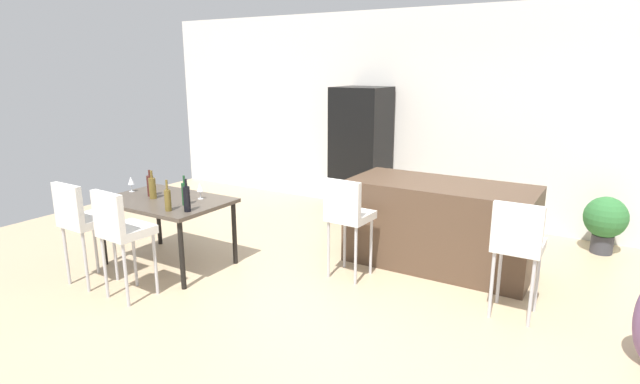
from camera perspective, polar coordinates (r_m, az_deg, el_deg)
The scene contains 17 objects.
ground_plane at distance 5.01m, azimuth 3.84°, elevation -11.02°, with size 10.00×10.00×0.00m, color tan.
back_wall at distance 7.22m, azimuth 14.69°, elevation 8.31°, with size 10.00×0.12×2.90m, color silver.
kitchen_island at distance 5.58m, azimuth 13.42°, elevation -3.64°, with size 1.93×0.88×0.92m, color #4C3828.
bar_chair_left at distance 5.04m, azimuth 3.12°, elevation -2.36°, with size 0.42×0.42×1.05m.
bar_chair_middle at distance 4.54m, azimuth 21.53°, elevation -5.24°, with size 0.40×0.40×1.05m.
dining_table at distance 5.64m, azimuth -17.03°, elevation -1.45°, with size 1.32×0.89×0.74m.
dining_chair_near at distance 5.40m, azimuth -25.54°, elevation -2.63°, with size 0.41×0.41×1.05m.
dining_chair_far at distance 4.93m, azimuth -21.71°, elevation -3.76°, with size 0.42×0.42×1.05m.
wine_bottle_corner at distance 5.79m, azimuth -18.70°, elevation 0.72°, with size 0.07×0.07×0.29m.
wine_bottle_far at distance 5.14m, azimuth -16.90°, elevation -0.82°, with size 0.06×0.06×0.31m.
wine_bottle_left at distance 5.06m, azimuth -14.88°, elevation -0.72°, with size 0.07×0.07×0.33m.
wine_bottle_inner at distance 5.31m, azimuth -15.09°, elevation -0.17°, with size 0.06×0.06×0.31m.
wine_bottle_middle at distance 5.67m, azimuth -18.48°, elevation 0.46°, with size 0.07×0.07×0.31m.
wine_glass_right at distance 5.51m, azimuth -13.48°, elevation 0.49°, with size 0.07×0.07×0.17m.
wine_glass_near at distance 6.06m, azimuth -20.67°, elevation 1.19°, with size 0.07×0.07×0.17m.
refrigerator at distance 7.31m, azimuth 4.65°, elevation 4.60°, with size 0.72×0.68×1.84m, color black.
potted_plant at distance 6.67m, azimuth 29.65°, elevation -2.78°, with size 0.48×0.48×0.67m.
Camera 1 is at (2.07, -4.04, 2.13)m, focal length 28.19 mm.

